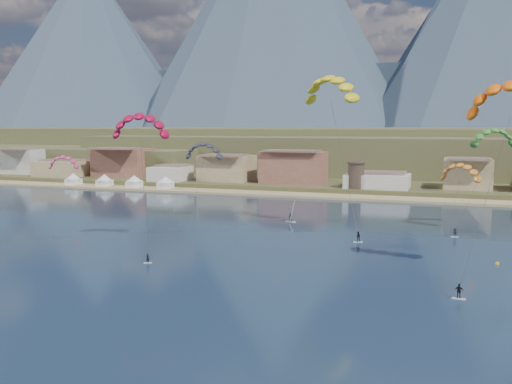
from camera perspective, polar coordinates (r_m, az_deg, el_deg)
ground at (r=76.25m, az=-8.00°, el=-10.21°), size 2400.00×2400.00×0.00m
beach at (r=175.45m, az=7.91°, el=-0.45°), size 2200.00×12.00×0.90m
land at (r=626.12m, az=16.02°, el=4.51°), size 2200.00×900.00×4.00m
foothills at (r=297.79m, az=16.94°, el=3.98°), size 940.00×210.00×18.00m
mountain_ridge at (r=898.95m, az=16.33°, el=14.73°), size 2060.00×480.00×400.00m
town at (r=201.24m, az=-2.41°, el=2.75°), size 400.00×24.00×12.00m
watchtower at (r=181.77m, az=9.98°, el=1.70°), size 5.82×5.82×8.60m
beach_tents at (r=203.85m, az=-13.60°, el=1.40°), size 43.40×6.40×5.00m
kitesurfer_red at (r=104.44m, az=-11.51°, el=6.90°), size 13.68×15.35×26.46m
kitesurfer_yellow at (r=119.73m, az=7.56°, el=10.51°), size 15.73×16.64×33.81m
kitesurfer_orange at (r=86.98m, az=24.21°, el=8.88°), size 13.36×15.56×29.99m
kitesurfer_green at (r=127.59m, az=22.65°, el=5.23°), size 12.50×13.31×23.20m
distant_kite_pink at (r=169.22m, az=-18.74°, el=3.06°), size 9.34×7.21×15.45m
distant_kite_dark at (r=131.62m, az=-5.24°, el=4.43°), size 9.50×6.34×19.77m
distant_kite_orange at (r=126.54m, az=19.81°, el=2.16°), size 9.60×7.35×16.09m
windsurfer at (r=130.35m, az=3.55°, el=-2.34°), size 2.95×3.12×4.86m
buoy at (r=99.05m, az=23.01°, el=-6.64°), size 0.67×0.67×0.67m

